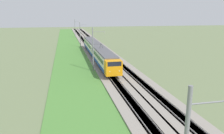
% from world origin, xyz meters
% --- Properties ---
extents(ballast_main, '(240.00, 4.40, 0.30)m').
position_xyz_m(ballast_main, '(50.00, 0.00, 0.15)').
color(ballast_main, gray).
rests_on(ballast_main, ground).
extents(ballast_adjacent, '(240.00, 4.40, 0.30)m').
position_xyz_m(ballast_adjacent, '(50.00, -4.12, 0.15)').
color(ballast_adjacent, gray).
rests_on(ballast_adjacent, ground).
extents(track_main, '(240.00, 1.57, 0.45)m').
position_xyz_m(track_main, '(50.00, 0.00, 0.16)').
color(track_main, '#4C4238').
rests_on(track_main, ground).
extents(track_adjacent, '(240.00, 1.57, 0.45)m').
position_xyz_m(track_adjacent, '(50.00, -4.12, 0.16)').
color(track_adjacent, '#4C4238').
rests_on(track_adjacent, ground).
extents(grass_verge, '(240.00, 8.95, 0.12)m').
position_xyz_m(grass_verge, '(50.00, 6.29, 0.06)').
color(grass_verge, '#4C8438').
rests_on(grass_verge, ground).
extents(passenger_train, '(40.01, 3.01, 4.92)m').
position_xyz_m(passenger_train, '(52.14, 0.00, 2.29)').
color(passenger_train, orange).
rests_on(passenger_train, ground).
extents(catenary_mast_mid, '(0.22, 2.56, 8.86)m').
position_xyz_m(catenary_mast_mid, '(39.60, 2.56, 4.57)').
color(catenary_mast_mid, slate).
rests_on(catenary_mast_mid, ground).
extents(catenary_mast_far, '(0.22, 2.56, 8.62)m').
position_xyz_m(catenary_mast_far, '(73.75, 2.56, 4.45)').
color(catenary_mast_far, slate).
rests_on(catenary_mast_far, ground).
extents(catenary_mast_distant, '(0.22, 2.56, 8.76)m').
position_xyz_m(catenary_mast_distant, '(107.90, 2.56, 4.52)').
color(catenary_mast_distant, slate).
rests_on(catenary_mast_distant, ground).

